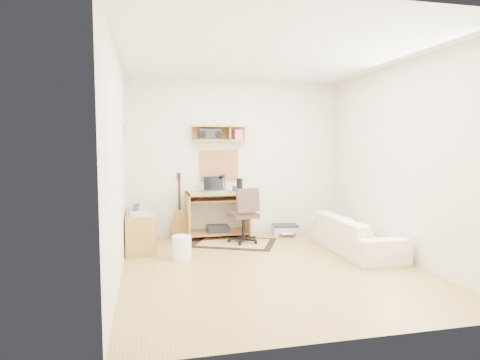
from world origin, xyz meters
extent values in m
cube|color=#A98746|center=(0.00, 0.00, -0.01)|extent=(3.60, 4.00, 0.01)
cube|color=white|center=(0.00, 0.00, 2.60)|extent=(3.60, 4.00, 0.01)
cube|color=beige|center=(0.00, 2.00, 1.30)|extent=(3.60, 0.01, 2.60)
cube|color=beige|center=(-1.80, 0.00, 1.30)|extent=(0.01, 4.00, 2.60)
cube|color=beige|center=(1.80, 0.00, 1.30)|extent=(0.01, 4.00, 2.60)
cube|color=#AA823C|center=(-0.30, 1.88, 1.70)|extent=(0.90, 0.25, 0.26)
cube|color=tan|center=(-0.30, 1.98, 1.17)|extent=(0.64, 0.03, 0.49)
cube|color=#4C8CBF|center=(-1.79, 1.50, 1.72)|extent=(0.02, 0.20, 0.15)
cylinder|color=black|center=(-0.02, 1.68, 0.86)|extent=(0.10, 0.10, 0.22)
cylinder|color=#304491|center=(-0.07, 1.83, 0.79)|extent=(0.06, 0.06, 0.09)
cube|color=black|center=(-0.47, 1.87, 1.68)|extent=(0.36, 0.16, 0.18)
cube|color=beige|center=(-0.19, 1.29, 0.01)|extent=(1.45, 1.25, 0.02)
cube|color=#AA823C|center=(-1.58, 1.20, 0.28)|extent=(0.40, 0.90, 0.55)
cube|color=#B2B5BA|center=(-1.58, 1.20, 0.59)|extent=(0.26, 0.83, 0.07)
cylinder|color=white|center=(-1.05, 0.60, 0.15)|extent=(0.34, 0.34, 0.31)
cube|color=#A5A8AA|center=(0.78, 1.71, 0.09)|extent=(0.46, 0.38, 0.16)
imported|color=beige|center=(1.38, 0.43, 0.34)|extent=(0.50, 1.72, 0.67)
camera|label=1|loc=(-1.49, -4.84, 1.53)|focal=30.95mm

